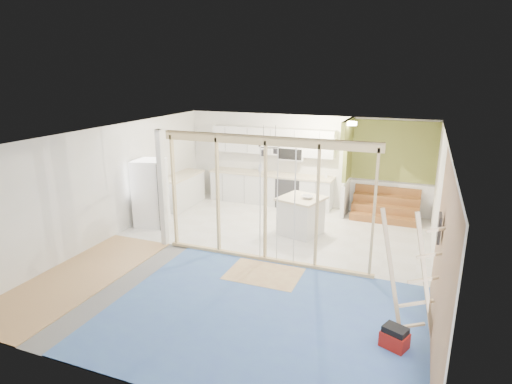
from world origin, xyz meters
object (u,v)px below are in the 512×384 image
at_px(fridge, 151,193).
at_px(island, 301,216).
at_px(toolbox, 395,338).
at_px(ladder, 413,279).

distance_m(fridge, island, 3.76).
height_order(toolbox, ladder, ladder).
bearing_deg(island, ladder, -38.18).
bearing_deg(ladder, fridge, 137.73).
height_order(island, ladder, ladder).
height_order(fridge, ladder, ladder).
height_order(fridge, island, fridge).
bearing_deg(toolbox, island, 146.30).
relative_size(fridge, ladder, 0.84).
relative_size(toolbox, ladder, 0.22).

